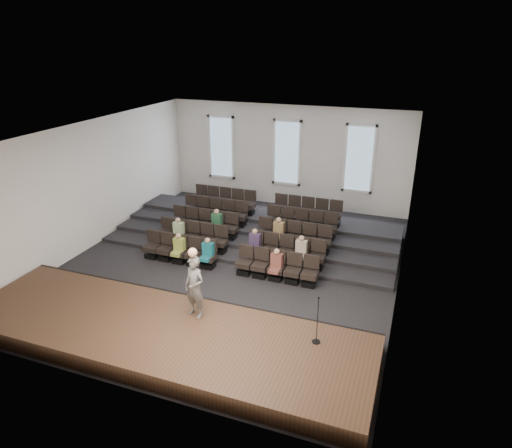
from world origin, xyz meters
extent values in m
plane|color=black|center=(0.00, 0.00, 0.00)|extent=(14.00, 14.00, 0.00)
cube|color=white|center=(0.00, 0.00, 5.01)|extent=(12.00, 14.00, 0.02)
cube|color=silver|center=(0.00, 7.02, 2.50)|extent=(12.00, 0.04, 5.00)
cube|color=silver|center=(0.00, -7.02, 2.50)|extent=(12.00, 0.04, 5.00)
cube|color=silver|center=(-6.02, 0.00, 2.50)|extent=(0.04, 14.00, 5.00)
cube|color=silver|center=(6.02, 0.00, 2.50)|extent=(0.04, 14.00, 5.00)
cube|color=#422A1C|center=(0.00, -5.10, 0.25)|extent=(11.80, 3.60, 0.50)
cube|color=black|center=(0.00, -3.33, 0.25)|extent=(11.80, 0.06, 0.52)
cube|color=black|center=(0.00, 2.33, 0.07)|extent=(11.80, 4.80, 0.15)
cube|color=black|center=(0.00, 2.85, 0.15)|extent=(11.80, 3.75, 0.30)
cube|color=black|center=(0.00, 3.38, 0.22)|extent=(11.80, 2.70, 0.45)
cube|color=black|center=(0.00, 3.90, 0.30)|extent=(11.80, 1.65, 0.60)
cube|color=black|center=(-3.13, -0.60, 0.10)|extent=(0.47, 0.43, 0.20)
cube|color=black|center=(-3.13, -0.60, 0.41)|extent=(0.55, 0.50, 0.19)
cube|color=black|center=(-3.13, -0.39, 0.82)|extent=(0.55, 0.08, 0.50)
cube|color=black|center=(-2.53, -0.60, 0.10)|extent=(0.47, 0.43, 0.20)
cube|color=black|center=(-2.53, -0.60, 0.41)|extent=(0.55, 0.50, 0.19)
cube|color=black|center=(-2.53, -0.39, 0.82)|extent=(0.55, 0.08, 0.50)
cube|color=black|center=(-1.93, -0.60, 0.10)|extent=(0.47, 0.43, 0.20)
cube|color=black|center=(-1.93, -0.60, 0.41)|extent=(0.55, 0.50, 0.19)
cube|color=black|center=(-1.93, -0.39, 0.82)|extent=(0.55, 0.08, 0.50)
cube|color=black|center=(-1.33, -0.60, 0.10)|extent=(0.47, 0.43, 0.20)
cube|color=black|center=(-1.33, -0.60, 0.41)|extent=(0.55, 0.50, 0.19)
cube|color=black|center=(-1.33, -0.39, 0.82)|extent=(0.55, 0.08, 0.50)
cube|color=black|center=(-0.73, -0.60, 0.10)|extent=(0.47, 0.43, 0.20)
cube|color=black|center=(-0.73, -0.60, 0.41)|extent=(0.55, 0.50, 0.19)
cube|color=black|center=(-0.73, -0.39, 0.82)|extent=(0.55, 0.08, 0.50)
cube|color=black|center=(0.73, -0.60, 0.10)|extent=(0.47, 0.43, 0.20)
cube|color=black|center=(0.73, -0.60, 0.41)|extent=(0.55, 0.50, 0.19)
cube|color=black|center=(0.73, -0.39, 0.82)|extent=(0.55, 0.08, 0.50)
cube|color=black|center=(1.33, -0.60, 0.10)|extent=(0.47, 0.43, 0.20)
cube|color=black|center=(1.33, -0.60, 0.41)|extent=(0.55, 0.50, 0.19)
cube|color=black|center=(1.33, -0.39, 0.82)|extent=(0.55, 0.08, 0.50)
cube|color=black|center=(1.93, -0.60, 0.10)|extent=(0.47, 0.43, 0.20)
cube|color=black|center=(1.93, -0.60, 0.41)|extent=(0.55, 0.50, 0.19)
cube|color=black|center=(1.93, -0.39, 0.82)|extent=(0.55, 0.08, 0.50)
cube|color=black|center=(2.53, -0.60, 0.10)|extent=(0.47, 0.43, 0.20)
cube|color=black|center=(2.53, -0.60, 0.41)|extent=(0.55, 0.50, 0.19)
cube|color=black|center=(2.53, -0.39, 0.82)|extent=(0.55, 0.08, 0.50)
cube|color=black|center=(3.13, -0.60, 0.10)|extent=(0.47, 0.43, 0.20)
cube|color=black|center=(3.13, -0.60, 0.41)|extent=(0.55, 0.50, 0.19)
cube|color=black|center=(3.13, -0.39, 0.82)|extent=(0.55, 0.08, 0.50)
cube|color=black|center=(-3.13, 0.45, 0.25)|extent=(0.47, 0.43, 0.20)
cube|color=black|center=(-3.13, 0.45, 0.56)|extent=(0.55, 0.50, 0.19)
cube|color=black|center=(-3.13, 0.66, 0.97)|extent=(0.55, 0.08, 0.50)
cube|color=black|center=(-2.53, 0.45, 0.25)|extent=(0.47, 0.43, 0.20)
cube|color=black|center=(-2.53, 0.45, 0.56)|extent=(0.55, 0.50, 0.19)
cube|color=black|center=(-2.53, 0.66, 0.97)|extent=(0.55, 0.08, 0.50)
cube|color=black|center=(-1.93, 0.45, 0.25)|extent=(0.47, 0.43, 0.20)
cube|color=black|center=(-1.93, 0.45, 0.56)|extent=(0.55, 0.50, 0.19)
cube|color=black|center=(-1.93, 0.66, 0.97)|extent=(0.55, 0.08, 0.50)
cube|color=black|center=(-1.33, 0.45, 0.25)|extent=(0.47, 0.43, 0.20)
cube|color=black|center=(-1.33, 0.45, 0.56)|extent=(0.55, 0.50, 0.19)
cube|color=black|center=(-1.33, 0.66, 0.97)|extent=(0.55, 0.08, 0.50)
cube|color=black|center=(-0.73, 0.45, 0.25)|extent=(0.47, 0.43, 0.20)
cube|color=black|center=(-0.73, 0.45, 0.56)|extent=(0.55, 0.50, 0.19)
cube|color=black|center=(-0.73, 0.66, 0.97)|extent=(0.55, 0.08, 0.50)
cube|color=black|center=(0.73, 0.45, 0.25)|extent=(0.47, 0.43, 0.20)
cube|color=black|center=(0.73, 0.45, 0.56)|extent=(0.55, 0.50, 0.19)
cube|color=black|center=(0.73, 0.66, 0.97)|extent=(0.55, 0.08, 0.50)
cube|color=black|center=(1.33, 0.45, 0.25)|extent=(0.47, 0.43, 0.20)
cube|color=black|center=(1.33, 0.45, 0.56)|extent=(0.55, 0.50, 0.19)
cube|color=black|center=(1.33, 0.66, 0.97)|extent=(0.55, 0.08, 0.50)
cube|color=black|center=(1.93, 0.45, 0.25)|extent=(0.47, 0.43, 0.20)
cube|color=black|center=(1.93, 0.45, 0.56)|extent=(0.55, 0.50, 0.19)
cube|color=black|center=(1.93, 0.66, 0.97)|extent=(0.55, 0.08, 0.50)
cube|color=black|center=(2.53, 0.45, 0.25)|extent=(0.47, 0.43, 0.20)
cube|color=black|center=(2.53, 0.45, 0.56)|extent=(0.55, 0.50, 0.19)
cube|color=black|center=(2.53, 0.66, 0.97)|extent=(0.55, 0.08, 0.50)
cube|color=black|center=(3.13, 0.45, 0.25)|extent=(0.47, 0.43, 0.20)
cube|color=black|center=(3.13, 0.45, 0.56)|extent=(0.55, 0.50, 0.19)
cube|color=black|center=(3.13, 0.66, 0.97)|extent=(0.55, 0.08, 0.50)
cube|color=black|center=(-3.13, 1.50, 0.40)|extent=(0.47, 0.42, 0.20)
cube|color=black|center=(-3.13, 1.50, 0.71)|extent=(0.55, 0.50, 0.19)
cube|color=black|center=(-3.13, 1.71, 1.12)|extent=(0.55, 0.08, 0.50)
cube|color=black|center=(-2.53, 1.50, 0.40)|extent=(0.47, 0.42, 0.20)
cube|color=black|center=(-2.53, 1.50, 0.71)|extent=(0.55, 0.50, 0.19)
cube|color=black|center=(-2.53, 1.71, 1.12)|extent=(0.55, 0.08, 0.50)
cube|color=black|center=(-1.93, 1.50, 0.40)|extent=(0.47, 0.42, 0.20)
cube|color=black|center=(-1.93, 1.50, 0.71)|extent=(0.55, 0.50, 0.19)
cube|color=black|center=(-1.93, 1.71, 1.12)|extent=(0.55, 0.08, 0.50)
cube|color=black|center=(-1.33, 1.50, 0.40)|extent=(0.47, 0.42, 0.20)
cube|color=black|center=(-1.33, 1.50, 0.71)|extent=(0.55, 0.50, 0.19)
cube|color=black|center=(-1.33, 1.71, 1.12)|extent=(0.55, 0.08, 0.50)
cube|color=black|center=(-0.73, 1.50, 0.40)|extent=(0.47, 0.42, 0.20)
cube|color=black|center=(-0.73, 1.50, 0.71)|extent=(0.55, 0.50, 0.19)
cube|color=black|center=(-0.73, 1.71, 1.12)|extent=(0.55, 0.08, 0.50)
cube|color=black|center=(0.73, 1.50, 0.40)|extent=(0.47, 0.42, 0.20)
cube|color=black|center=(0.73, 1.50, 0.71)|extent=(0.55, 0.50, 0.19)
cube|color=black|center=(0.73, 1.71, 1.12)|extent=(0.55, 0.08, 0.50)
cube|color=black|center=(1.33, 1.50, 0.40)|extent=(0.47, 0.42, 0.20)
cube|color=black|center=(1.33, 1.50, 0.71)|extent=(0.55, 0.50, 0.19)
cube|color=black|center=(1.33, 1.71, 1.12)|extent=(0.55, 0.08, 0.50)
cube|color=black|center=(1.93, 1.50, 0.40)|extent=(0.47, 0.42, 0.20)
cube|color=black|center=(1.93, 1.50, 0.71)|extent=(0.55, 0.50, 0.19)
cube|color=black|center=(1.93, 1.71, 1.12)|extent=(0.55, 0.08, 0.50)
cube|color=black|center=(2.53, 1.50, 0.40)|extent=(0.47, 0.42, 0.20)
cube|color=black|center=(2.53, 1.50, 0.71)|extent=(0.55, 0.50, 0.19)
cube|color=black|center=(2.53, 1.71, 1.12)|extent=(0.55, 0.08, 0.50)
cube|color=black|center=(3.13, 1.50, 0.40)|extent=(0.47, 0.42, 0.20)
cube|color=black|center=(3.13, 1.50, 0.71)|extent=(0.55, 0.50, 0.19)
cube|color=black|center=(3.13, 1.71, 1.12)|extent=(0.55, 0.08, 0.50)
cube|color=black|center=(-3.13, 2.55, 0.55)|extent=(0.47, 0.42, 0.20)
cube|color=black|center=(-3.13, 2.55, 0.86)|extent=(0.55, 0.50, 0.19)
cube|color=black|center=(-3.13, 2.76, 1.27)|extent=(0.55, 0.08, 0.50)
cube|color=black|center=(-2.53, 2.55, 0.55)|extent=(0.47, 0.42, 0.20)
cube|color=black|center=(-2.53, 2.55, 0.86)|extent=(0.55, 0.50, 0.19)
cube|color=black|center=(-2.53, 2.76, 1.27)|extent=(0.55, 0.08, 0.50)
cube|color=black|center=(-1.93, 2.55, 0.55)|extent=(0.47, 0.42, 0.20)
cube|color=black|center=(-1.93, 2.55, 0.86)|extent=(0.55, 0.50, 0.19)
cube|color=black|center=(-1.93, 2.76, 1.27)|extent=(0.55, 0.08, 0.50)
cube|color=black|center=(-1.33, 2.55, 0.55)|extent=(0.47, 0.42, 0.20)
cube|color=black|center=(-1.33, 2.55, 0.86)|extent=(0.55, 0.50, 0.19)
cube|color=black|center=(-1.33, 2.76, 1.27)|extent=(0.55, 0.08, 0.50)
cube|color=black|center=(-0.73, 2.55, 0.55)|extent=(0.47, 0.42, 0.20)
cube|color=black|center=(-0.73, 2.55, 0.86)|extent=(0.55, 0.50, 0.19)
cube|color=black|center=(-0.73, 2.76, 1.27)|extent=(0.55, 0.08, 0.50)
cube|color=black|center=(0.73, 2.55, 0.55)|extent=(0.47, 0.42, 0.20)
cube|color=black|center=(0.73, 2.55, 0.86)|extent=(0.55, 0.50, 0.19)
cube|color=black|center=(0.73, 2.76, 1.27)|extent=(0.55, 0.08, 0.50)
cube|color=black|center=(1.33, 2.55, 0.55)|extent=(0.47, 0.42, 0.20)
cube|color=black|center=(1.33, 2.55, 0.86)|extent=(0.55, 0.50, 0.19)
cube|color=black|center=(1.33, 2.76, 1.27)|extent=(0.55, 0.08, 0.50)
cube|color=black|center=(1.93, 2.55, 0.55)|extent=(0.47, 0.42, 0.20)
cube|color=black|center=(1.93, 2.55, 0.86)|extent=(0.55, 0.50, 0.19)
cube|color=black|center=(1.93, 2.76, 1.27)|extent=(0.55, 0.08, 0.50)
cube|color=black|center=(2.53, 2.55, 0.55)|extent=(0.47, 0.42, 0.20)
cube|color=black|center=(2.53, 2.55, 0.86)|extent=(0.55, 0.50, 0.19)
cube|color=black|center=(2.53, 2.76, 1.27)|extent=(0.55, 0.08, 0.50)
cube|color=black|center=(3.13, 2.55, 0.55)|extent=(0.47, 0.42, 0.20)
cube|color=black|center=(3.13, 2.55, 0.86)|extent=(0.55, 0.50, 0.19)
cube|color=black|center=(3.13, 2.76, 1.27)|extent=(0.55, 0.08, 0.50)
cube|color=black|center=(-3.13, 3.60, 0.70)|extent=(0.47, 0.42, 0.20)
cube|color=black|center=(-3.13, 3.60, 1.01)|extent=(0.55, 0.50, 0.19)
cube|color=black|center=(-3.13, 3.81, 1.42)|extent=(0.55, 0.08, 0.50)
cube|color=black|center=(-2.53, 3.60, 0.70)|extent=(0.47, 0.42, 0.20)
cube|color=black|center=(-2.53, 3.60, 1.01)|extent=(0.55, 0.50, 0.19)
cube|color=black|center=(-2.53, 3.81, 1.42)|extent=(0.55, 0.08, 0.50)
cube|color=black|center=(-1.93, 3.60, 0.70)|extent=(0.47, 0.42, 0.20)
cube|color=black|center=(-1.93, 3.60, 1.01)|extent=(0.55, 0.50, 0.19)
cube|color=black|center=(-1.93, 3.81, 1.42)|extent=(0.55, 0.08, 0.50)
cube|color=black|center=(-1.33, 3.60, 0.70)|extent=(0.47, 0.42, 0.20)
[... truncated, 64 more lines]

